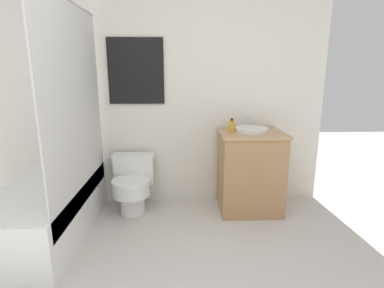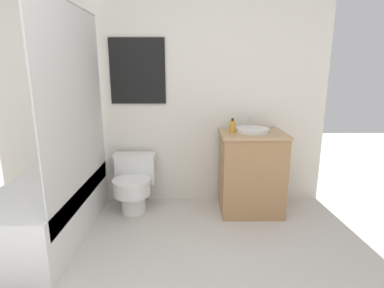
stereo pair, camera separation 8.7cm
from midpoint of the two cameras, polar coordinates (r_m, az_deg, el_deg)
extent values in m
cube|color=silver|center=(3.25, -7.33, 10.27)|extent=(3.57, 0.05, 2.50)
cube|color=black|center=(3.24, -11.41, 13.43)|extent=(0.57, 0.02, 0.67)
cube|color=silver|center=(3.23, -11.42, 13.43)|extent=(0.54, 0.01, 0.64)
cube|color=white|center=(3.01, -26.68, -11.35)|extent=(0.68, 1.48, 0.48)
cube|color=silver|center=(2.64, -22.09, 6.09)|extent=(0.01, 1.36, 1.63)
cylinder|color=white|center=(3.23, -11.99, -10.93)|extent=(0.25, 0.25, 0.22)
cylinder|color=white|center=(3.12, -12.30, -8.29)|extent=(0.37, 0.37, 0.14)
cylinder|color=white|center=(3.09, -12.37, -6.91)|extent=(0.38, 0.38, 0.02)
cube|color=white|center=(3.29, -11.73, -4.78)|extent=(0.41, 0.16, 0.31)
cube|color=white|center=(3.24, -11.87, -2.04)|extent=(0.43, 0.17, 0.02)
cube|color=#AD7F51|center=(3.17, 10.21, -5.48)|extent=(0.62, 0.50, 0.81)
cube|color=tan|center=(3.06, 10.54, 2.00)|extent=(0.65, 0.53, 0.03)
cylinder|color=white|center=(3.08, 10.49, 2.71)|extent=(0.33, 0.33, 0.04)
cylinder|color=silver|center=(3.25, 9.80, 4.13)|extent=(0.02, 0.02, 0.13)
cylinder|color=gold|center=(3.01, 6.74, 3.34)|extent=(0.06, 0.06, 0.12)
cylinder|color=black|center=(3.00, 6.77, 4.67)|extent=(0.02, 0.02, 0.02)
camera|label=1|loc=(0.04, -90.88, -0.21)|focal=28.00mm
camera|label=2|loc=(0.04, 89.12, 0.21)|focal=28.00mm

